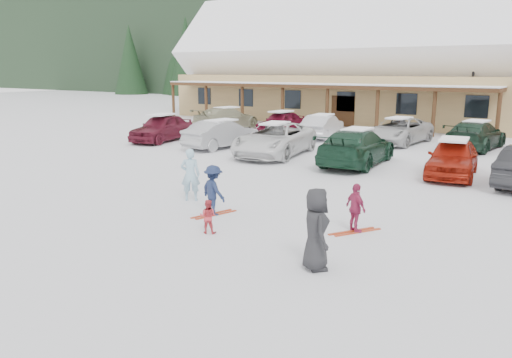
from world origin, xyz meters
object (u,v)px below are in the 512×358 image
Objects in this scene: adult_skier at (190,175)px; bystander_dark at (316,229)px; child_navy at (213,190)px; parked_car_10 at (398,131)px; lamp_post at (473,80)px; child_magenta at (356,208)px; parked_car_0 at (162,128)px; parked_car_2 at (275,139)px; parked_car_8 at (281,122)px; parked_car_3 at (357,147)px; day_lodge at (347,71)px; parked_car_7 at (227,118)px; toddler_red at (208,216)px; parked_car_1 at (221,134)px; parked_car_4 at (453,158)px; parked_car_9 at (322,126)px; parked_car_11 at (476,135)px.

adult_skier is 0.96× the size of bystander_dark.
child_navy is 16.73m from parked_car_10.
lamp_post is 4.66× the size of child_magenta.
adult_skier is 0.37× the size of parked_car_0.
parked_car_2 reaches higher than parked_car_8.
child_navy is at bearing 116.49° from adult_skier.
parked_car_3 is at bearing -80.61° from parked_car_10.
day_lodge reaches higher than parked_car_0.
day_lodge reaches higher than parked_car_10.
parked_car_7 is at bearing -175.63° from parked_car_10.
toddler_red is 0.20× the size of parked_car_1.
parked_car_4 is (0.11, 11.23, -0.14)m from bystander_dark.
child_navy is (-1.84, -24.70, -2.66)m from lamp_post.
child_navy is 0.35× the size of parked_car_8.
parked_car_9 is (7.57, -0.38, -0.05)m from parked_car_7.
toddler_red is (9.33, -29.19, -3.51)m from day_lodge.
parked_car_9 is (-5.73, 17.79, 0.26)m from toddler_red.
adult_skier reaches higher than parked_car_4.
lamp_post is at bearing -137.42° from parked_car_9.
parked_car_11 is at bearing -76.26° from lamp_post.
child_navy is 18.97m from parked_car_8.
parked_car_1 is 13.23m from parked_car_11.
parked_car_3 is (8.76, -18.35, -3.16)m from day_lodge.
parked_car_11 is at bearing -85.97° from child_navy.
lamp_post reaches higher than parked_car_11.
parked_car_0 is (-15.85, 9.16, 0.13)m from child_magenta.
lamp_post is 1.39× the size of parked_car_4.
day_lodge reaches higher than toddler_red.
parked_car_4 is at bearing -55.35° from day_lodge.
parked_car_10 is at bearing -130.75° from adult_skier.
lamp_post is at bearing 80.04° from parked_car_10.
adult_skier is at bearing -84.48° from parked_car_2.
child_magenta is at bearing -39.12° from bystander_dark.
day_lodge reaches higher than child_magenta.
toddler_red is at bearing -115.58° from parked_car_4.
bystander_dark is 22.73m from parked_car_8.
parked_car_3 reaches higher than parked_car_11.
bystander_dark is (5.87, -2.75, 0.03)m from adult_skier.
parked_car_10 is (-2.10, -7.97, -2.66)m from lamp_post.
parked_car_1 is (4.37, -0.01, -0.04)m from parked_car_0.
parked_car_8 is at bearing 53.05° from parked_car_0.
parked_car_1 is at bearing -87.01° from day_lodge.
day_lodge reaches higher than parked_car_3.
parked_car_1 is at bearing -9.79° from parked_car_0.
toddler_red is at bearing 133.77° from parked_car_7.
parked_car_0 reaches higher than toddler_red.
adult_skier is at bearing -75.83° from day_lodge.
parked_car_0 reaches higher than parked_car_4.
child_navy is 0.28× the size of parked_car_10.
parked_car_11 is (7.63, 7.42, -0.05)m from parked_car_2.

